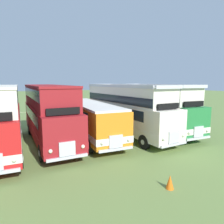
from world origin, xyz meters
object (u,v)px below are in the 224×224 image
bus_sixth_in_row (90,118)px  bus_seventh_in_row (126,109)px  bus_fifth_in_row (48,111)px  bus_eighth_in_row (153,106)px  cone_near_end (170,182)px

bus_sixth_in_row → bus_seventh_in_row: 3.40m
bus_fifth_in_row → bus_seventh_in_row: size_ratio=0.93×
bus_sixth_in_row → bus_seventh_in_row: (3.32, -0.36, 0.61)m
bus_sixth_in_row → bus_eighth_in_row: bearing=0.2°
bus_seventh_in_row → cone_near_end: 9.97m
bus_seventh_in_row → bus_eighth_in_row: 3.36m
bus_eighth_in_row → cone_near_end: bus_eighth_in_row is taller
bus_sixth_in_row → bus_seventh_in_row: bearing=-6.2°
bus_eighth_in_row → cone_near_end: size_ratio=18.17×
cone_near_end → bus_seventh_in_row: bearing=71.1°
bus_fifth_in_row → bus_sixth_in_row: 3.41m
bus_seventh_in_row → bus_eighth_in_row: size_ratio=0.99×
bus_sixth_in_row → cone_near_end: size_ratio=16.70×
bus_fifth_in_row → cone_near_end: (3.50, -9.71, -2.15)m
bus_seventh_in_row → bus_sixth_in_row: bearing=173.8°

